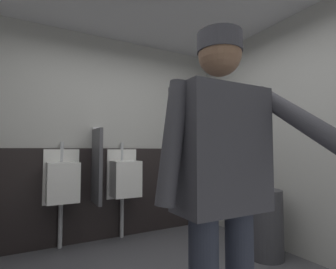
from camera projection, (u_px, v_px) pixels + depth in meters
The scene contains 9 objects.
wall_back at pixel (104, 136), 3.43m from camera, with size 3.96×0.12×2.66m, color #B2B2AD.
wall_right at pixel (312, 132), 2.70m from camera, with size 0.12×4.05×2.66m, color #B2B2AD.
wainscot_band_back at pixel (105, 193), 3.32m from camera, with size 3.36×0.03×1.16m, color black.
urinal_left at pixel (62, 182), 2.95m from camera, with size 0.40×0.34×1.24m.
urinal_middle at pixel (124, 178), 3.31m from camera, with size 0.40×0.34×1.24m.
privacy_divider_panel at pixel (97, 166), 3.08m from camera, with size 0.04×0.40×0.90m, color #4C4C51.
person at pixel (222, 175), 1.24m from camera, with size 0.68×0.60×1.73m.
trash_bin at pixel (265, 223), 2.72m from camera, with size 0.37×0.37×0.71m, color #38383D.
soap_dispenser at pixel (97, 134), 3.28m from camera, with size 0.10×0.07×0.18m, color silver.
Camera 1 is at (-0.90, -1.63, 1.14)m, focal length 27.31 mm.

